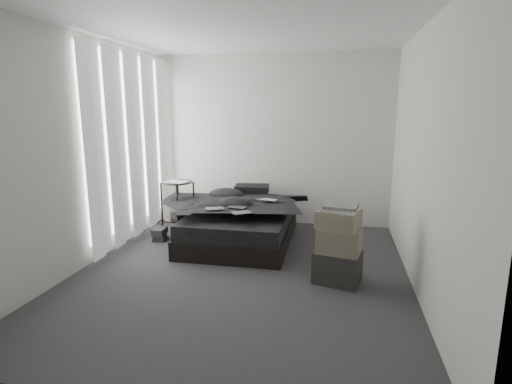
% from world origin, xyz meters
% --- Properties ---
extents(floor, '(3.60, 4.20, 0.01)m').
position_xyz_m(floor, '(0.00, 0.00, 0.00)').
color(floor, '#353538').
rests_on(floor, ground).
extents(ceiling, '(3.60, 4.20, 0.01)m').
position_xyz_m(ceiling, '(0.00, 0.00, 2.60)').
color(ceiling, white).
rests_on(ceiling, ground).
extents(wall_back, '(3.60, 0.01, 2.60)m').
position_xyz_m(wall_back, '(0.00, 2.10, 1.30)').
color(wall_back, silver).
rests_on(wall_back, ground).
extents(wall_front, '(3.60, 0.01, 2.60)m').
position_xyz_m(wall_front, '(0.00, -2.10, 1.30)').
color(wall_front, silver).
rests_on(wall_front, ground).
extents(wall_left, '(0.01, 4.20, 2.60)m').
position_xyz_m(wall_left, '(-1.80, 0.00, 1.30)').
color(wall_left, silver).
rests_on(wall_left, ground).
extents(wall_right, '(0.01, 4.20, 2.60)m').
position_xyz_m(wall_right, '(1.80, 0.00, 1.30)').
color(wall_right, silver).
rests_on(wall_right, ground).
extents(window_left, '(0.02, 2.00, 2.30)m').
position_xyz_m(window_left, '(-1.78, 0.90, 1.35)').
color(window_left, white).
rests_on(window_left, wall_left).
extents(curtain_left, '(0.06, 2.12, 2.48)m').
position_xyz_m(curtain_left, '(-1.73, 0.90, 1.28)').
color(curtain_left, white).
rests_on(curtain_left, wall_left).
extents(bed, '(1.35, 1.78, 0.24)m').
position_xyz_m(bed, '(-0.26, 1.02, 0.12)').
color(bed, black).
rests_on(bed, floor).
extents(mattress, '(1.30, 1.73, 0.19)m').
position_xyz_m(mattress, '(-0.26, 1.02, 0.33)').
color(mattress, black).
rests_on(mattress, bed).
extents(duvet, '(1.32, 1.52, 0.21)m').
position_xyz_m(duvet, '(-0.26, 0.98, 0.53)').
color(duvet, black).
rests_on(duvet, mattress).
extents(pillow_lower, '(0.54, 0.37, 0.12)m').
position_xyz_m(pillow_lower, '(-0.31, 1.71, 0.49)').
color(pillow_lower, black).
rests_on(pillow_lower, mattress).
extents(pillow_upper, '(0.53, 0.40, 0.11)m').
position_xyz_m(pillow_upper, '(-0.25, 1.69, 0.60)').
color(pillow_upper, black).
rests_on(pillow_upper, pillow_lower).
extents(laptop, '(0.32, 0.26, 0.02)m').
position_xyz_m(laptop, '(0.07, 1.07, 0.65)').
color(laptop, silver).
rests_on(laptop, duvet).
extents(comic_a, '(0.26, 0.22, 0.01)m').
position_xyz_m(comic_a, '(-0.47, 0.55, 0.64)').
color(comic_a, black).
rests_on(comic_a, duvet).
extents(comic_b, '(0.25, 0.19, 0.01)m').
position_xyz_m(comic_b, '(-0.21, 0.68, 0.64)').
color(comic_b, black).
rests_on(comic_b, duvet).
extents(comic_c, '(0.27, 0.25, 0.01)m').
position_xyz_m(comic_c, '(-0.10, 0.42, 0.65)').
color(comic_c, black).
rests_on(comic_c, duvet).
extents(side_stand, '(0.55, 0.55, 0.77)m').
position_xyz_m(side_stand, '(-1.20, 1.13, 0.39)').
color(side_stand, black).
rests_on(side_stand, floor).
extents(papers, '(0.34, 0.29, 0.02)m').
position_xyz_m(papers, '(-1.20, 1.12, 0.78)').
color(papers, white).
rests_on(papers, side_stand).
extents(floor_books, '(0.19, 0.25, 0.16)m').
position_xyz_m(floor_books, '(-1.38, 0.87, 0.08)').
color(floor_books, black).
rests_on(floor_books, floor).
extents(box_lower, '(0.53, 0.46, 0.34)m').
position_xyz_m(box_lower, '(1.04, -0.03, 0.17)').
color(box_lower, black).
rests_on(box_lower, floor).
extents(box_mid, '(0.48, 0.41, 0.26)m').
position_xyz_m(box_mid, '(1.05, -0.04, 0.46)').
color(box_mid, '#676251').
rests_on(box_mid, box_lower).
extents(box_upper, '(0.49, 0.43, 0.18)m').
position_xyz_m(box_upper, '(1.03, -0.03, 0.68)').
color(box_upper, '#676251').
rests_on(box_upper, box_mid).
extents(art_book_white, '(0.41, 0.36, 0.03)m').
position_xyz_m(art_book_white, '(1.04, -0.03, 0.79)').
color(art_book_white, silver).
rests_on(art_book_white, box_upper).
extents(art_book_snake, '(0.37, 0.32, 0.03)m').
position_xyz_m(art_book_snake, '(1.05, -0.04, 0.82)').
color(art_book_snake, silver).
rests_on(art_book_snake, art_book_white).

